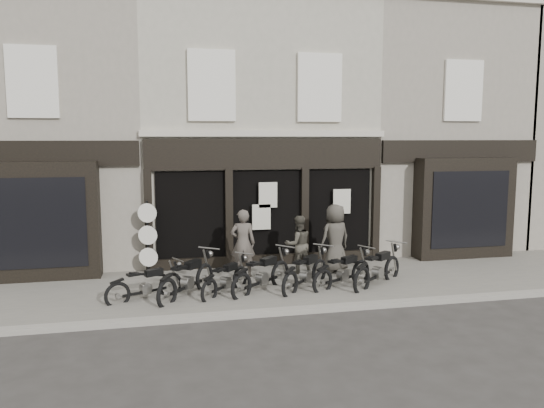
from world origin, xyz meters
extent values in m
plane|color=#2D2B28|center=(0.00, 0.00, 0.00)|extent=(90.00, 90.00, 0.00)
cube|color=#625E56|center=(0.00, 0.90, 0.06)|extent=(30.00, 4.20, 0.12)
cube|color=gray|center=(0.00, -1.25, 0.07)|extent=(30.00, 0.25, 0.13)
cube|color=#AFA896|center=(0.00, 6.00, 4.10)|extent=(7.20, 6.00, 8.20)
cube|color=black|center=(0.00, 2.92, 3.45)|extent=(7.10, 0.18, 0.90)
cube|color=black|center=(0.00, 2.98, 1.50)|extent=(6.50, 0.10, 2.95)
cube|color=black|center=(0.00, 2.91, 0.22)|extent=(7.10, 0.20, 0.44)
cube|color=#BEB5A5|center=(0.00, 2.95, 4.05)|extent=(7.30, 0.22, 0.18)
cube|color=silver|center=(-1.60, 2.95, 5.40)|extent=(1.35, 0.12, 2.00)
cube|color=black|center=(-1.60, 2.98, 5.40)|extent=(1.05, 0.06, 1.70)
cube|color=silver|center=(1.60, 2.95, 5.40)|extent=(1.35, 0.12, 2.00)
cube|color=black|center=(1.60, 2.98, 5.40)|extent=(1.05, 0.06, 1.70)
cube|color=black|center=(-3.45, 2.90, 1.55)|extent=(0.22, 0.22, 3.00)
cube|color=black|center=(-1.15, 2.90, 1.55)|extent=(0.22, 0.22, 3.00)
cube|color=black|center=(1.15, 2.90, 1.55)|extent=(0.22, 0.22, 3.00)
cube|color=black|center=(3.45, 2.90, 1.55)|extent=(0.22, 0.22, 3.00)
cube|color=silver|center=(0.00, 2.80, 2.25)|extent=(0.55, 0.04, 0.75)
cube|color=silver|center=(2.30, 2.80, 2.00)|extent=(0.55, 0.04, 0.75)
cube|color=silver|center=(-0.20, 2.80, 1.60)|extent=(0.55, 0.04, 0.75)
cube|color=gray|center=(-6.35, 6.00, 4.10)|extent=(5.50, 6.00, 8.20)
cube|color=black|center=(-6.35, 2.65, 1.70)|extent=(3.20, 0.70, 3.20)
cube|color=black|center=(-6.35, 2.30, 1.70)|extent=(2.60, 0.06, 2.40)
cube|color=black|center=(-6.35, 2.95, 3.50)|extent=(5.40, 0.16, 0.70)
cube|color=silver|center=(-6.35, 2.96, 5.40)|extent=(1.30, 0.10, 1.90)
cube|color=black|center=(-6.35, 2.99, 5.40)|extent=(1.00, 0.06, 1.60)
cube|color=gray|center=(6.35, 6.00, 4.10)|extent=(5.50, 6.00, 8.20)
cube|color=black|center=(6.35, 2.65, 1.70)|extent=(3.20, 0.70, 3.20)
cube|color=black|center=(6.35, 2.30, 1.70)|extent=(2.60, 0.06, 2.40)
cube|color=black|center=(6.35, 2.95, 3.50)|extent=(5.40, 0.16, 0.70)
cube|color=silver|center=(6.35, 2.96, 5.40)|extent=(1.30, 0.10, 1.90)
cube|color=black|center=(6.35, 2.99, 5.40)|extent=(1.00, 0.06, 1.60)
torus|color=black|center=(-2.93, 0.55, 0.31)|extent=(0.61, 0.35, 0.64)
torus|color=black|center=(-4.15, -0.05, 0.31)|extent=(0.61, 0.35, 0.64)
cube|color=black|center=(-3.54, 0.25, 0.28)|extent=(1.02, 0.53, 0.06)
cube|color=gray|center=(-3.52, 0.26, 0.35)|extent=(0.28, 0.25, 0.24)
cube|color=black|center=(-3.32, 0.36, 0.71)|extent=(0.46, 0.33, 0.16)
cube|color=black|center=(-3.79, 0.13, 0.75)|extent=(0.34, 0.29, 0.06)
cylinder|color=gray|center=(-2.74, 0.64, 0.93)|extent=(0.27, 0.50, 0.03)
torus|color=black|center=(-2.07, 0.92, 0.37)|extent=(0.53, 0.65, 0.74)
torus|color=black|center=(-3.04, -0.34, 0.37)|extent=(0.53, 0.65, 0.74)
cube|color=black|center=(-2.55, 0.29, 0.32)|extent=(0.84, 1.06, 0.07)
cube|color=gray|center=(-2.54, 0.31, 0.41)|extent=(0.32, 0.33, 0.28)
cube|color=black|center=(-2.38, 0.51, 0.83)|extent=(0.45, 0.51, 0.19)
cube|color=black|center=(-2.75, 0.03, 0.87)|extent=(0.37, 0.39, 0.07)
cylinder|color=gray|center=(-1.92, 1.11, 1.09)|extent=(0.53, 0.42, 0.04)
torus|color=black|center=(-1.16, 0.83, 0.31)|extent=(0.48, 0.54, 0.64)
torus|color=black|center=(-2.05, -0.19, 0.31)|extent=(0.48, 0.54, 0.64)
cube|color=black|center=(-1.61, 0.32, 0.28)|extent=(0.77, 0.87, 0.06)
cube|color=gray|center=(-1.59, 0.33, 0.35)|extent=(0.28, 0.28, 0.24)
cube|color=black|center=(-1.45, 0.50, 0.71)|extent=(0.40, 0.43, 0.16)
cube|color=black|center=(-1.79, 0.11, 0.75)|extent=(0.33, 0.34, 0.06)
cylinder|color=gray|center=(-1.02, 0.99, 0.93)|extent=(0.43, 0.38, 0.03)
torus|color=black|center=(-0.09, 0.85, 0.36)|extent=(0.62, 0.55, 0.73)
torus|color=black|center=(-1.28, -0.16, 0.36)|extent=(0.62, 0.55, 0.73)
cube|color=black|center=(-0.69, 0.34, 0.32)|extent=(1.01, 0.87, 0.06)
cube|color=gray|center=(-0.67, 0.36, 0.40)|extent=(0.32, 0.31, 0.28)
cube|color=black|center=(-0.47, 0.52, 0.81)|extent=(0.50, 0.46, 0.18)
cube|color=black|center=(-0.93, 0.13, 0.85)|extent=(0.39, 0.37, 0.06)
cylinder|color=gray|center=(0.09, 1.00, 1.07)|extent=(0.43, 0.50, 0.04)
torus|color=black|center=(0.99, 0.88, 0.35)|extent=(0.57, 0.57, 0.72)
torus|color=black|center=(-0.09, -0.20, 0.35)|extent=(0.57, 0.57, 0.72)
cube|color=black|center=(0.45, 0.34, 0.31)|extent=(0.92, 0.92, 0.06)
cube|color=gray|center=(0.47, 0.35, 0.39)|extent=(0.31, 0.31, 0.27)
cube|color=black|center=(0.65, 0.53, 0.79)|extent=(0.47, 0.47, 0.18)
cube|color=black|center=(0.23, 0.11, 0.84)|extent=(0.37, 0.37, 0.06)
cylinder|color=gray|center=(1.16, 1.04, 1.05)|extent=(0.46, 0.46, 0.04)
torus|color=black|center=(2.08, 0.64, 0.34)|extent=(0.65, 0.41, 0.69)
torus|color=black|center=(0.79, -0.07, 0.34)|extent=(0.65, 0.41, 0.69)
cube|color=black|center=(1.43, 0.28, 0.30)|extent=(1.08, 0.62, 0.06)
cube|color=gray|center=(1.45, 0.29, 0.38)|extent=(0.30, 0.28, 0.26)
cube|color=black|center=(1.66, 0.41, 0.77)|extent=(0.49, 0.37, 0.17)
cube|color=black|center=(1.16, 0.14, 0.81)|extent=(0.36, 0.32, 0.06)
cylinder|color=gray|center=(2.27, 0.74, 1.01)|extent=(0.31, 0.53, 0.04)
torus|color=black|center=(3.00, 0.69, 0.37)|extent=(0.65, 0.53, 0.74)
torus|color=black|center=(1.74, -0.28, 0.37)|extent=(0.65, 0.53, 0.74)
cube|color=black|center=(2.37, 0.21, 0.32)|extent=(1.06, 0.84, 0.07)
cube|color=gray|center=(2.39, 0.22, 0.41)|extent=(0.33, 0.32, 0.28)
cube|color=black|center=(2.60, 0.38, 0.83)|extent=(0.51, 0.45, 0.19)
cube|color=black|center=(2.11, 0.01, 0.87)|extent=(0.39, 0.37, 0.07)
cylinder|color=gray|center=(3.19, 0.84, 1.09)|extent=(0.42, 0.53, 0.04)
imported|color=#4F4841|center=(-0.93, 1.73, 1.06)|extent=(0.74, 0.55, 1.87)
imported|color=#413E35|center=(0.66, 1.79, 0.94)|extent=(0.87, 0.72, 1.64)
imported|color=#3F3C35|center=(1.72, 1.70, 1.09)|extent=(1.09, 0.87, 1.94)
cylinder|color=black|center=(-3.48, 2.51, 0.03)|extent=(0.34, 0.34, 0.06)
cylinder|color=black|center=(-3.48, 2.51, 1.10)|extent=(0.07, 0.07, 2.20)
cylinder|color=black|center=(-3.48, 2.48, 1.87)|extent=(0.53, 0.18, 0.54)
cylinder|color=silver|center=(-3.48, 2.45, 1.87)|extent=(0.52, 0.16, 0.54)
cylinder|color=black|center=(-3.48, 2.48, 1.25)|extent=(0.53, 0.18, 0.54)
cylinder|color=silver|center=(-3.48, 2.45, 1.25)|extent=(0.52, 0.16, 0.54)
cylinder|color=black|center=(-3.48, 2.48, 0.62)|extent=(0.53, 0.18, 0.54)
cylinder|color=silver|center=(-3.48, 2.45, 0.62)|extent=(0.52, 0.16, 0.54)
camera|label=1|loc=(-3.20, -12.39, 3.93)|focal=35.00mm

